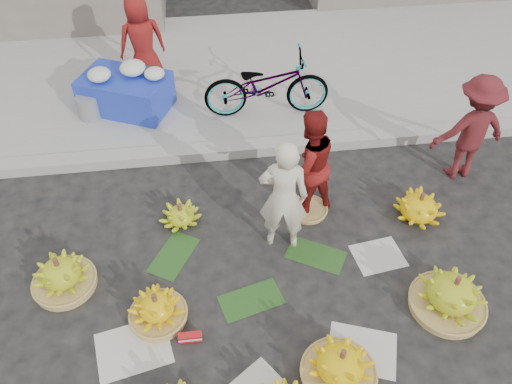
{
  "coord_description": "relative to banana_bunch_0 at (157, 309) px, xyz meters",
  "views": [
    {
      "loc": [
        -0.42,
        -3.12,
        4.47
      ],
      "look_at": [
        0.07,
        0.69,
        0.7
      ],
      "focal_mm": 35.0,
      "sensor_mm": 36.0,
      "label": 1
    }
  ],
  "objects": [
    {
      "name": "ground",
      "position": [
        1.06,
        0.29,
        -0.17
      ],
      "size": [
        80.0,
        80.0,
        0.0
      ],
      "primitive_type": "plane",
      "color": "black",
      "rests_on": "ground"
    },
    {
      "name": "curb",
      "position": [
        1.06,
        2.49,
        -0.09
      ],
      "size": [
        40.0,
        0.25,
        0.15
      ],
      "primitive_type": "cube",
      "color": "#999690",
      "rests_on": "ground"
    },
    {
      "name": "sidewalk",
      "position": [
        1.06,
        4.59,
        -0.11
      ],
      "size": [
        40.0,
        4.0,
        0.12
      ],
      "primitive_type": "cube",
      "color": "#999690",
      "rests_on": "ground"
    },
    {
      "name": "newspaper_scatter",
      "position": [
        1.06,
        -0.51,
        -0.17
      ],
      "size": [
        3.2,
        1.8,
        0.0
      ],
      "primitive_type": null,
      "color": "silver",
      "rests_on": "ground"
    },
    {
      "name": "banana_leaves",
      "position": [
        0.96,
        0.49,
        -0.17
      ],
      "size": [
        2.0,
        1.0,
        0.0
      ],
      "primitive_type": null,
      "color": "#1C4517",
      "rests_on": "ground"
    },
    {
      "name": "banana_bunch_0",
      "position": [
        0.0,
        0.0,
        0.0
      ],
      "size": [
        0.59,
        0.59,
        0.41
      ],
      "rotation": [
        0.0,
        0.0,
        -0.23
      ],
      "color": "#AA8747",
      "rests_on": "ground"
    },
    {
      "name": "banana_bunch_2",
      "position": [
        1.66,
        -0.83,
        0.03
      ],
      "size": [
        0.69,
        0.69,
        0.47
      ],
      "rotation": [
        0.0,
        0.0,
        -0.1
      ],
      "color": "#AA8747",
      "rests_on": "ground"
    },
    {
      "name": "banana_bunch_4",
      "position": [
        2.95,
        -0.24,
        0.06
      ],
      "size": [
        0.76,
        0.76,
        0.51
      ],
      "rotation": [
        0.0,
        0.0,
        0.04
      ],
      "color": "#AA8747",
      "rests_on": "ground"
    },
    {
      "name": "banana_bunch_5",
      "position": [
        3.1,
        1.03,
        0.0
      ],
      "size": [
        0.66,
        0.66,
        0.38
      ],
      "rotation": [
        0.0,
        0.0,
        0.06
      ],
      "color": "yellow",
      "rests_on": "ground"
    },
    {
      "name": "banana_bunch_6",
      "position": [
        -1.0,
        0.53,
        0.03
      ],
      "size": [
        0.7,
        0.7,
        0.45
      ],
      "rotation": [
        0.0,
        0.0,
        0.25
      ],
      "color": "#AA8747",
      "rests_on": "ground"
    },
    {
      "name": "banana_bunch_7",
      "position": [
        0.25,
        1.3,
        -0.05
      ],
      "size": [
        0.52,
        0.52,
        0.29
      ],
      "rotation": [
        0.0,
        0.0,
        -0.2
      ],
      "color": "#94AF19",
      "rests_on": "ground"
    },
    {
      "name": "basket_spare",
      "position": [
        1.8,
        1.28,
        -0.14
      ],
      "size": [
        0.55,
        0.55,
        0.05
      ],
      "primitive_type": "cylinder",
      "rotation": [
        0.0,
        0.0,
        0.24
      ],
      "color": "#AA8747",
      "rests_on": "ground"
    },
    {
      "name": "incense_stack",
      "position": [
        0.31,
        -0.29,
        -0.12
      ],
      "size": [
        0.23,
        0.08,
        0.09
      ],
      "primitive_type": "cube",
      "rotation": [
        0.0,
        0.0,
        -0.01
      ],
      "color": "red",
      "rests_on": "ground"
    },
    {
      "name": "vendor_cream",
      "position": [
        1.4,
        0.84,
        0.56
      ],
      "size": [
        0.59,
        0.45,
        1.47
      ],
      "primitive_type": "imported",
      "rotation": [
        0.0,
        0.0,
        2.94
      ],
      "color": "beige",
      "rests_on": "ground"
    },
    {
      "name": "vendor_red",
      "position": [
        1.77,
        1.37,
        0.53
      ],
      "size": [
        0.82,
        0.72,
        1.41
      ],
      "primitive_type": "imported",
      "rotation": [
        0.0,
        0.0,
        3.46
      ],
      "color": "maroon",
      "rests_on": "ground"
    },
    {
      "name": "man_striped",
      "position": [
        3.9,
        1.73,
        0.56
      ],
      "size": [
        0.96,
        0.59,
        1.45
      ],
      "primitive_type": "imported",
      "rotation": [
        0.0,
        0.0,
        3.19
      ],
      "color": "maroon",
      "rests_on": "ground"
    },
    {
      "name": "flower_table",
      "position": [
        -0.47,
        3.64,
        0.25
      ],
      "size": [
        1.44,
        1.22,
        0.72
      ],
      "rotation": [
        0.0,
        0.0,
        -0.43
      ],
      "color": "#1B30B5",
      "rests_on": "sidewalk"
    },
    {
      "name": "grey_bucket",
      "position": [
        -1.01,
        3.45,
        0.13
      ],
      "size": [
        0.31,
        0.31,
        0.35
      ],
      "primitive_type": "cylinder",
      "color": "gray",
      "rests_on": "sidewalk"
    },
    {
      "name": "flower_vendor",
      "position": [
        -0.19,
        4.27,
        0.67
      ],
      "size": [
        0.8,
        0.63,
        1.44
      ],
      "primitive_type": "imported",
      "rotation": [
        0.0,
        0.0,
        3.42
      ],
      "color": "maroon",
      "rests_on": "sidewalk"
    },
    {
      "name": "bicycle",
      "position": [
        1.56,
        3.24,
        0.42
      ],
      "size": [
        0.67,
        1.82,
        0.95
      ],
      "primitive_type": "imported",
      "rotation": [
        0.0,
        0.0,
        1.54
      ],
      "color": "gray",
      "rests_on": "sidewalk"
    }
  ]
}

